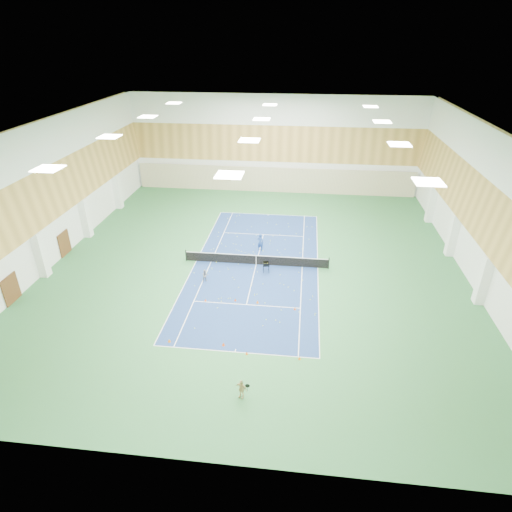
{
  "coord_description": "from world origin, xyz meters",
  "views": [
    {
      "loc": [
        3.89,
        -33.28,
        18.54
      ],
      "look_at": [
        0.24,
        -2.14,
        2.0
      ],
      "focal_mm": 30.0,
      "sensor_mm": 36.0,
      "label": 1
    }
  ],
  "objects_px": {
    "tennis_net": "(256,259)",
    "coach": "(260,242)",
    "child_court": "(205,276)",
    "child_apron": "(241,389)",
    "ball_cart": "(266,267)"
  },
  "relations": [
    {
      "from": "coach",
      "to": "tennis_net",
      "type": "bearing_deg",
      "value": 109.3
    },
    {
      "from": "tennis_net",
      "to": "coach",
      "type": "height_order",
      "value": "coach"
    },
    {
      "from": "coach",
      "to": "ball_cart",
      "type": "height_order",
      "value": "coach"
    },
    {
      "from": "coach",
      "to": "child_court",
      "type": "height_order",
      "value": "coach"
    },
    {
      "from": "coach",
      "to": "child_court",
      "type": "bearing_deg",
      "value": 78.43
    },
    {
      "from": "coach",
      "to": "child_apron",
      "type": "xyz_separation_m",
      "value": [
        0.91,
        -18.5,
        -0.23
      ]
    },
    {
      "from": "tennis_net",
      "to": "ball_cart",
      "type": "xyz_separation_m",
      "value": [
        1.0,
        -1.2,
        -0.07
      ]
    },
    {
      "from": "child_apron",
      "to": "ball_cart",
      "type": "xyz_separation_m",
      "value": [
        0.03,
        14.45,
        -0.14
      ]
    },
    {
      "from": "tennis_net",
      "to": "ball_cart",
      "type": "bearing_deg",
      "value": -50.09
    },
    {
      "from": "tennis_net",
      "to": "coach",
      "type": "xyz_separation_m",
      "value": [
        0.07,
        2.85,
        0.31
      ]
    },
    {
      "from": "child_apron",
      "to": "tennis_net",
      "type": "bearing_deg",
      "value": 117.26
    },
    {
      "from": "child_apron",
      "to": "coach",
      "type": "bearing_deg",
      "value": 116.49
    },
    {
      "from": "tennis_net",
      "to": "ball_cart",
      "type": "distance_m",
      "value": 1.57
    },
    {
      "from": "child_court",
      "to": "child_apron",
      "type": "xyz_separation_m",
      "value": [
        4.84,
        -12.28,
        0.08
      ]
    },
    {
      "from": "ball_cart",
      "to": "child_apron",
      "type": "bearing_deg",
      "value": -99.96
    }
  ]
}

